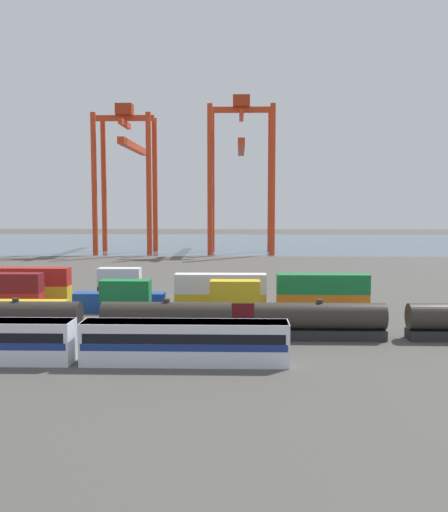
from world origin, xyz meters
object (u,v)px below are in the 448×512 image
Objects in this scene: passenger_train at (78,340)px; shipping_container_4 at (235,312)px; shipping_container_20 at (305,296)px; gantry_crane_central at (241,159)px; shipping_container_10 at (221,303)px; gantry_crane_west at (128,162)px; freight_tank_row at (319,320)px; shipping_container_2 at (126,312)px; shipping_container_15 at (28,294)px.

shipping_container_4 is at bearing 52.01° from passenger_train.
gantry_crane_central is at bearing 95.83° from shipping_container_20.
passenger_train is at bearing -127.99° from shipping_container_4.
shipping_container_10 is 0.27× the size of gantry_crane_central.
shipping_container_4 is 109.92m from gantry_crane_west.
freight_tank_row reaches higher than passenger_train.
passenger_train is 6.35× the size of shipping_container_2.
shipping_container_15 is at bearing 117.30° from passenger_train.
shipping_container_20 is 0.14× the size of gantry_crane_west.
shipping_container_20 is 92.74m from gantry_crane_central.
freight_tank_row reaches higher than shipping_container_15.
freight_tank_row is 1.77× the size of gantry_crane_central.
shipping_container_2 is at bearing 180.00° from shipping_container_4.
passenger_train is at bearing -81.27° from gantry_crane_west.
shipping_container_15 is 2.00× the size of shipping_container_20.
gantry_crane_central is (31.16, 88.53, 26.10)m from shipping_container_15.
gantry_crane_central is (33.58, -0.47, 0.77)m from gantry_crane_west.
shipping_container_2 is 21.19m from shipping_container_15.
gantry_crane_west is at bearing 100.70° from shipping_container_2.
shipping_container_10 and shipping_container_15 have the same top height.
shipping_container_10 is 103.38m from gantry_crane_west.
shipping_container_10 is (-11.09, 14.63, -0.71)m from freight_tank_row.
passenger_train is 27.47m from shipping_container_10.
passenger_train is at bearing -97.22° from gantry_crane_central.
gantry_crane_central is at bearing 81.96° from shipping_container_2.
shipping_container_2 is 105.69m from gantry_crane_central.
shipping_container_20 is (23.36, 12.87, 0.00)m from shipping_container_2.
shipping_container_2 is at bearing -151.14° from shipping_container_20.
gantry_crane_west is (-42.61, 89.00, 25.32)m from shipping_container_20.
gantry_crane_central is (-9.03, 88.53, 26.10)m from shipping_container_20.
freight_tank_row is at bearing -41.95° from shipping_container_4.
shipping_container_20 is at bearing 0.00° from shipping_container_15.
shipping_container_20 is (24.18, 31.03, -0.84)m from passenger_train.
shipping_container_20 is (40.19, 0.00, 0.00)m from shipping_container_15.
shipping_container_2 is 0.13× the size of gantry_crane_central.
shipping_container_4 is at bearing -90.55° from gantry_crane_central.
shipping_container_15 is at bearing 151.81° from freight_tank_row.
gantry_crane_west is (-41.73, 110.06, 24.62)m from freight_tank_row.
gantry_crane_west reaches higher than passenger_train.
shipping_container_4 is 104.71m from gantry_crane_central.
shipping_container_2 and shipping_container_15 have the same top height.
shipping_container_10 is at bearing -91.77° from gantry_crane_central.
shipping_container_4 is 16.30m from shipping_container_20.
gantry_crane_west reaches higher than shipping_container_15.
freight_tank_row is at bearing -85.75° from gantry_crane_central.
shipping_container_10 is at bearing 107.06° from shipping_container_4.
shipping_container_10 is at bearing -72.20° from gantry_crane_west.
freight_tank_row reaches higher than shipping_container_4.
gantry_crane_west is at bearing 115.59° from shipping_container_20.
shipping_container_15 is (-30.19, 12.87, 0.00)m from shipping_container_4.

